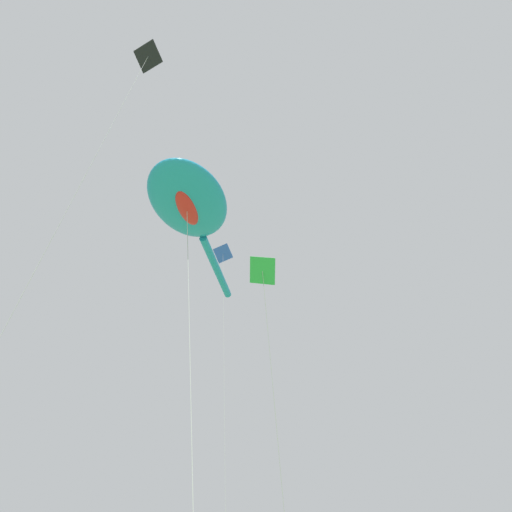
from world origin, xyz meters
TOP-DOWN VIEW (x-y plane):
  - big_show_kite at (-1.98, 15.75)m, footprint 7.11×8.31m
  - small_kite_diamond_red at (4.33, 26.85)m, footprint 1.67×1.25m
  - small_kite_stunt_black at (-5.19, 15.22)m, footprint 3.74×2.75m
  - small_kite_triangle_green at (0.75, 14.48)m, footprint 2.83×2.96m

SIDE VIEW (x-z plane):
  - small_kite_triangle_green at x=0.75m, z-range 5.26..17.67m
  - big_show_kite at x=-1.98m, z-range 7.35..23.09m
  - small_kite_diamond_red at x=4.33m, z-range 9.79..32.86m
  - small_kite_stunt_black at x=-5.19m, z-range 10.09..33.58m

